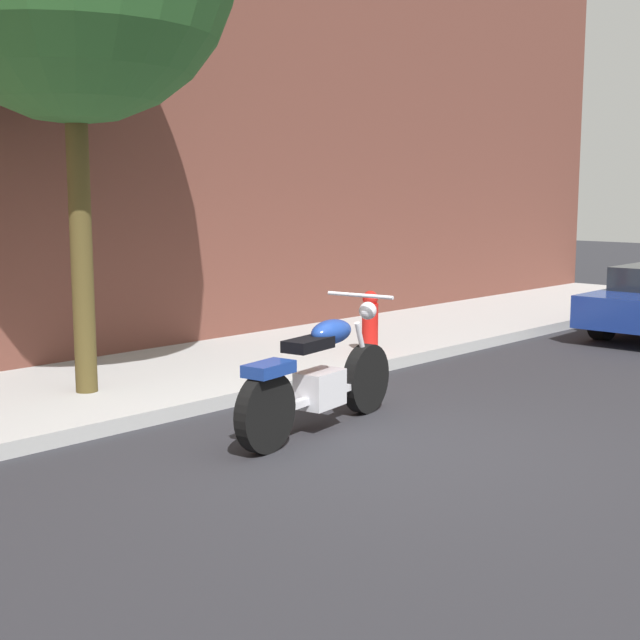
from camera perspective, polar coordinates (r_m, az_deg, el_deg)
name	(u,v)px	position (r m, az deg, el deg)	size (l,w,h in m)	color
ground_plane	(365,445)	(7.35, 2.96, -8.18)	(60.00, 60.00, 0.00)	#28282D
sidewalk	(147,381)	(9.58, -11.24, -3.98)	(24.19, 2.64, 0.14)	#ABABAB
motorcycle	(319,378)	(7.65, -0.04, -3.85)	(2.22, 0.73, 1.16)	black
fire_hydrant	(370,327)	(10.65, 3.30, -0.47)	(0.20, 0.20, 0.91)	red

